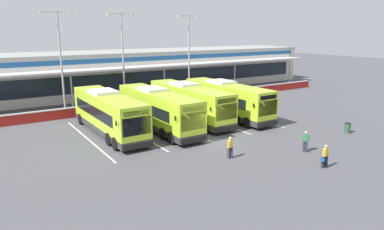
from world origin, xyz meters
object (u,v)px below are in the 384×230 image
at_px(coach_bus_centre, 189,103).
at_px(lamp_post_centre, 123,54).
at_px(coach_bus_right_centre, 227,100).
at_px(litter_bin, 347,128).
at_px(coach_bus_left_centre, 158,110).
at_px(lamp_post_west, 61,57).
at_px(lamp_post_east, 189,51).
at_px(pedestrian_with_handbag, 325,156).
at_px(pedestrian_child, 230,147).
at_px(pedestrian_in_dark_coat, 306,141).
at_px(coach_bus_leftmost, 108,114).

xyz_separation_m(coach_bus_centre, lamp_post_centre, (-2.84, 10.07, 4.50)).
height_order(coach_bus_right_centre, lamp_post_centre, lamp_post_centre).
bearing_deg(litter_bin, coach_bus_right_centre, 116.54).
height_order(coach_bus_left_centre, lamp_post_west, lamp_post_west).
relative_size(lamp_post_west, lamp_post_east, 1.00).
bearing_deg(lamp_post_centre, lamp_post_east, 2.51).
bearing_deg(lamp_post_east, lamp_post_centre, -177.49).
height_order(coach_bus_left_centre, lamp_post_east, lamp_post_east).
distance_m(coach_bus_centre, lamp_post_east, 13.20).
relative_size(lamp_post_west, lamp_post_centre, 1.00).
xyz_separation_m(lamp_post_west, litter_bin, (19.55, -21.08, -5.82)).
height_order(coach_bus_left_centre, coach_bus_centre, same).
bearing_deg(coach_bus_right_centre, litter_bin, -63.46).
distance_m(pedestrian_with_handbag, pedestrian_child, 6.40).
relative_size(lamp_post_centre, lamp_post_east, 1.00).
distance_m(lamp_post_east, litter_bin, 22.95).
bearing_deg(pedestrian_in_dark_coat, pedestrian_with_handbag, -117.87).
height_order(coach_bus_centre, coach_bus_right_centre, same).
distance_m(coach_bus_centre, pedestrian_child, 11.37).
bearing_deg(lamp_post_west, coach_bus_left_centre, -61.27).
relative_size(pedestrian_in_dark_coat, lamp_post_west, 0.15).
relative_size(coach_bus_right_centre, pedestrian_child, 7.51).
xyz_separation_m(pedestrian_with_handbag, lamp_post_west, (-10.79, 25.22, 5.43)).
relative_size(coach_bus_left_centre, pedestrian_child, 7.51).
relative_size(pedestrian_in_dark_coat, litter_bin, 1.74).
bearing_deg(litter_bin, pedestrian_child, 176.86).
height_order(coach_bus_right_centre, pedestrian_with_handbag, coach_bus_right_centre).
relative_size(pedestrian_child, litter_bin, 1.74).
bearing_deg(coach_bus_centre, lamp_post_centre, 105.75).
bearing_deg(lamp_post_east, coach_bus_leftmost, -145.19).
bearing_deg(coach_bus_leftmost, pedestrian_child, -64.62).
height_order(pedestrian_child, lamp_post_centre, lamp_post_centre).
bearing_deg(litter_bin, coach_bus_leftmost, 147.55).
height_order(pedestrian_with_handbag, lamp_post_east, lamp_post_east).
bearing_deg(lamp_post_west, coach_bus_right_centre, -36.14).
bearing_deg(pedestrian_in_dark_coat, pedestrian_child, 160.60).
bearing_deg(lamp_post_east, coach_bus_left_centre, -132.97).
distance_m(lamp_post_centre, lamp_post_east, 9.49).
height_order(coach_bus_right_centre, pedestrian_in_dark_coat, coach_bus_right_centre).
bearing_deg(litter_bin, lamp_post_east, 97.49).
bearing_deg(pedestrian_with_handbag, litter_bin, 25.28).
bearing_deg(lamp_post_centre, lamp_post_west, -175.97).
distance_m(pedestrian_in_dark_coat, litter_bin, 7.38).
distance_m(coach_bus_right_centre, pedestrian_in_dark_coat, 12.19).
height_order(lamp_post_west, lamp_post_centre, same).
distance_m(pedestrian_in_dark_coat, pedestrian_child, 6.02).
relative_size(pedestrian_with_handbag, pedestrian_in_dark_coat, 1.00).
height_order(coach_bus_centre, pedestrian_child, coach_bus_centre).
relative_size(pedestrian_child, lamp_post_west, 0.15).
xyz_separation_m(pedestrian_with_handbag, litter_bin, (8.76, 4.14, -0.39)).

